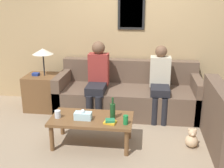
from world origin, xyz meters
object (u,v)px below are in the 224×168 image
drinking_glass (58,114)px  person_right (160,80)px  couch_main (128,95)px  coffee_table (92,121)px  teddy_bear (192,139)px  person_left (98,76)px  wine_bottle (113,111)px

drinking_glass → person_right: bearing=39.3°
couch_main → person_right: size_ratio=2.04×
person_right → couch_main: bearing=164.8°
couch_main → coffee_table: 1.30m
drinking_glass → teddy_bear: (1.82, 0.15, -0.34)m
couch_main → drinking_glass: couch_main is taller
teddy_bear → coffee_table: bearing=-176.1°
person_left → person_right: person_left is taller
teddy_bear → person_left: bearing=146.7°
coffee_table → person_left: size_ratio=0.89×
person_left → teddy_bear: person_left is taller
couch_main → person_left: 0.66m
wine_bottle → drinking_glass: size_ratio=2.90×
drinking_glass → coffee_table: bearing=7.7°
drinking_glass → teddy_bear: bearing=4.8°
wine_bottle → teddy_bear: bearing=4.6°
couch_main → person_right: person_right is taller
person_right → teddy_bear: size_ratio=4.32×
person_right → teddy_bear: (0.42, -1.00, -0.53)m
couch_main → wine_bottle: size_ratio=8.11×
wine_bottle → person_left: bearing=110.4°
couch_main → teddy_bear: size_ratio=8.80×
couch_main → coffee_table: (-0.41, -1.23, 0.05)m
teddy_bear → couch_main: bearing=130.0°
couch_main → teddy_bear: 1.50m
drinking_glass → person_left: 1.20m
wine_bottle → drinking_glass: bearing=-174.8°
wine_bottle → person_left: size_ratio=0.24×
coffee_table → wine_bottle: bearing=1.2°
coffee_table → teddy_bear: size_ratio=4.02×
coffee_table → teddy_bear: coffee_table is taller
wine_bottle → drinking_glass: wine_bottle is taller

